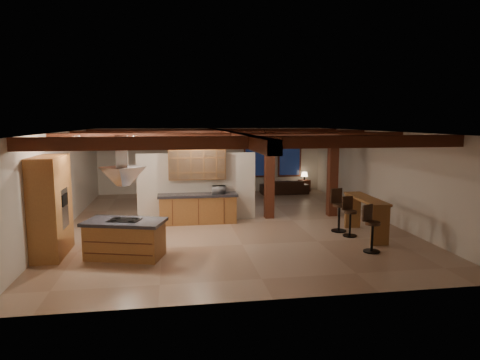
# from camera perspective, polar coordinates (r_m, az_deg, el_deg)

# --- Properties ---
(ground) EXTENTS (12.00, 12.00, 0.00)m
(ground) POSITION_cam_1_polar(r_m,az_deg,el_deg) (13.72, -1.38, -5.71)
(ground) COLOR tan
(ground) RESTS_ON ground
(room_walls) EXTENTS (12.00, 12.00, 12.00)m
(room_walls) POSITION_cam_1_polar(r_m,az_deg,el_deg) (13.42, -1.41, 1.70)
(room_walls) COLOR beige
(room_walls) RESTS_ON ground
(ceiling_beams) EXTENTS (10.00, 12.00, 0.28)m
(ceiling_beams) POSITION_cam_1_polar(r_m,az_deg,el_deg) (13.35, -1.42, 5.89)
(ceiling_beams) COLOR #441F11
(ceiling_beams) RESTS_ON room_walls
(timber_posts) EXTENTS (2.50, 0.30, 2.90)m
(timber_posts) POSITION_cam_1_polar(r_m,az_deg,el_deg) (14.44, 8.21, 2.00)
(timber_posts) COLOR #441F11
(timber_posts) RESTS_ON ground
(partition_wall) EXTENTS (3.80, 0.18, 2.20)m
(partition_wall) POSITION_cam_1_polar(r_m,az_deg,el_deg) (13.91, -5.76, -0.94)
(partition_wall) COLOR beige
(partition_wall) RESTS_ON ground
(pantry_cabinet) EXTENTS (0.67, 1.60, 2.40)m
(pantry_cabinet) POSITION_cam_1_polar(r_m,az_deg,el_deg) (11.20, -23.91, -3.23)
(pantry_cabinet) COLOR #976430
(pantry_cabinet) RESTS_ON ground
(back_counter) EXTENTS (2.50, 0.66, 0.94)m
(back_counter) POSITION_cam_1_polar(r_m,az_deg,el_deg) (13.63, -5.63, -3.79)
(back_counter) COLOR #976430
(back_counter) RESTS_ON ground
(upper_display_cabinet) EXTENTS (1.80, 0.36, 0.95)m
(upper_display_cabinet) POSITION_cam_1_polar(r_m,az_deg,el_deg) (13.62, -5.76, 2.05)
(upper_display_cabinet) COLOR #976430
(upper_display_cabinet) RESTS_ON partition_wall
(range_hood) EXTENTS (1.10, 1.10, 1.40)m
(range_hood) POSITION_cam_1_polar(r_m,az_deg,el_deg) (10.31, -15.33, -0.45)
(range_hood) COLOR silver
(range_hood) RESTS_ON room_walls
(back_windows) EXTENTS (2.70, 0.07, 1.70)m
(back_windows) POSITION_cam_1_polar(r_m,az_deg,el_deg) (19.77, 4.38, 2.87)
(back_windows) COLOR #441F11
(back_windows) RESTS_ON room_walls
(framed_art) EXTENTS (0.65, 0.05, 0.85)m
(framed_art) POSITION_cam_1_polar(r_m,az_deg,el_deg) (19.22, -8.21, 3.26)
(framed_art) COLOR #441F11
(framed_art) RESTS_ON room_walls
(recessed_cans) EXTENTS (3.16, 2.46, 0.03)m
(recessed_cans) POSITION_cam_1_polar(r_m,az_deg,el_deg) (11.32, -12.98, 5.88)
(recessed_cans) COLOR silver
(recessed_cans) RESTS_ON room_walls
(kitchen_island) EXTENTS (2.05, 1.47, 0.92)m
(kitchen_island) POSITION_cam_1_polar(r_m,az_deg,el_deg) (10.58, -15.07, -7.55)
(kitchen_island) COLOR #976430
(kitchen_island) RESTS_ON ground
(dining_table) EXTENTS (2.13, 1.48, 0.68)m
(dining_table) POSITION_cam_1_polar(r_m,az_deg,el_deg) (16.73, -3.84, -2.05)
(dining_table) COLOR #421A10
(dining_table) RESTS_ON ground
(sofa) EXTENTS (2.09, 0.83, 0.61)m
(sofa) POSITION_cam_1_polar(r_m,az_deg,el_deg) (19.15, 5.91, -0.92)
(sofa) COLOR black
(sofa) RESTS_ON ground
(microwave) EXTENTS (0.46, 0.33, 0.24)m
(microwave) POSITION_cam_1_polar(r_m,az_deg,el_deg) (13.58, -2.85, -1.30)
(microwave) COLOR silver
(microwave) RESTS_ON back_counter
(bar_counter) EXTENTS (0.59, 2.10, 1.10)m
(bar_counter) POSITION_cam_1_polar(r_m,az_deg,el_deg) (12.54, 16.41, -3.88)
(bar_counter) COLOR #976430
(bar_counter) RESTS_ON ground
(side_table) EXTENTS (0.52, 0.52, 0.53)m
(side_table) POSITION_cam_1_polar(r_m,az_deg,el_deg) (19.92, 8.55, -0.73)
(side_table) COLOR #441F11
(side_table) RESTS_ON ground
(table_lamp) EXTENTS (0.30, 0.30, 0.36)m
(table_lamp) POSITION_cam_1_polar(r_m,az_deg,el_deg) (19.85, 8.58, 0.75)
(table_lamp) COLOR black
(table_lamp) RESTS_ON side_table
(bar_stool_a) EXTENTS (0.44, 0.45, 1.17)m
(bar_stool_a) POSITION_cam_1_polar(r_m,az_deg,el_deg) (11.10, 17.08, -6.19)
(bar_stool_a) COLOR black
(bar_stool_a) RESTS_ON ground
(bar_stool_b) EXTENTS (0.39, 0.41, 1.11)m
(bar_stool_b) POSITION_cam_1_polar(r_m,az_deg,el_deg) (12.44, 14.40, -4.71)
(bar_stool_b) COLOR black
(bar_stool_b) RESTS_ON ground
(bar_stool_c) EXTENTS (0.44, 0.46, 1.25)m
(bar_stool_c) POSITION_cam_1_polar(r_m,az_deg,el_deg) (12.89, 12.99, -3.91)
(bar_stool_c) COLOR black
(bar_stool_c) RESTS_ON ground
(dining_chairs) EXTENTS (2.38, 2.38, 1.18)m
(dining_chairs) POSITION_cam_1_polar(r_m,az_deg,el_deg) (16.68, -3.84, -1.18)
(dining_chairs) COLOR #441F11
(dining_chairs) RESTS_ON ground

